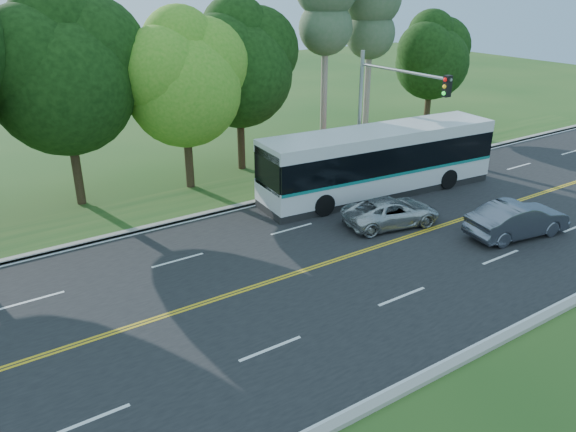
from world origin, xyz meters
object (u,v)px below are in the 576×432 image
sedan (517,219)px  suv (391,212)px  traffic_signal (385,101)px  transit_bus (379,162)px

sedan → suv: 5.40m
suv → traffic_signal: bearing=-24.4°
transit_bus → suv: bearing=-118.7°
traffic_signal → suv: traffic_signal is taller
traffic_signal → transit_bus: size_ratio=0.53×
sedan → transit_bus: bearing=20.1°
traffic_signal → suv: (-2.94, -4.01, -4.03)m
transit_bus → sedan: bearing=-74.3°
suv → sedan: bearing=-124.6°
traffic_signal → sedan: bearing=-84.5°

